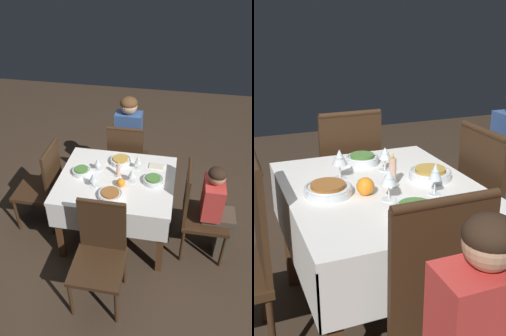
% 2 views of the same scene
% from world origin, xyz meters
% --- Properties ---
extents(ground_plane, '(8.00, 8.00, 0.00)m').
position_xyz_m(ground_plane, '(0.00, 0.00, 0.00)').
color(ground_plane, '#3D2D21').
extents(dining_table, '(1.11, 0.92, 0.76)m').
position_xyz_m(dining_table, '(0.00, 0.00, 0.65)').
color(dining_table, white).
rests_on(dining_table, ground_plane).
extents(chair_north, '(0.44, 0.44, 0.99)m').
position_xyz_m(chair_north, '(-0.02, 0.70, 0.53)').
color(chair_north, '#382314').
rests_on(chair_north, ground_plane).
extents(chair_east, '(0.44, 0.44, 0.99)m').
position_xyz_m(chair_east, '(0.80, -0.04, 0.53)').
color(chair_east, '#382314').
rests_on(chair_east, ground_plane).
extents(chair_south, '(0.44, 0.44, 0.99)m').
position_xyz_m(chair_south, '(-0.00, -0.70, 0.53)').
color(chair_south, '#382314').
rests_on(chair_south, ground_plane).
extents(chair_west, '(0.44, 0.44, 0.99)m').
position_xyz_m(chair_west, '(-0.80, 0.06, 0.53)').
color(chair_west, '#382314').
rests_on(chair_west, ground_plane).
extents(person_adult_denim, '(0.30, 0.34, 1.24)m').
position_xyz_m(person_adult_denim, '(-0.02, 0.87, 0.70)').
color(person_adult_denim, '#282833').
rests_on(person_adult_denim, ground_plane).
extents(person_child_red, '(0.33, 0.30, 1.03)m').
position_xyz_m(person_child_red, '(0.98, -0.04, 0.57)').
color(person_child_red, '#4C4233').
rests_on(person_child_red, ground_plane).
extents(bowl_north, '(0.22, 0.22, 0.06)m').
position_xyz_m(bowl_north, '(-0.01, 0.27, 0.79)').
color(bowl_north, silver).
rests_on(bowl_north, dining_table).
extents(wine_glass_north, '(0.06, 0.06, 0.16)m').
position_xyz_m(wine_glass_north, '(0.18, 0.19, 0.87)').
color(wine_glass_north, white).
rests_on(wine_glass_north, dining_table).
extents(bowl_east, '(0.20, 0.20, 0.06)m').
position_xyz_m(bowl_east, '(0.35, 0.01, 0.79)').
color(bowl_east, silver).
rests_on(bowl_east, dining_table).
extents(wine_glass_east, '(0.07, 0.07, 0.14)m').
position_xyz_m(wine_glass_east, '(0.16, -0.03, 0.87)').
color(wine_glass_east, white).
rests_on(wine_glass_east, dining_table).
extents(bowl_south, '(0.22, 0.22, 0.06)m').
position_xyz_m(bowl_south, '(0.00, -0.27, 0.79)').
color(bowl_south, silver).
rests_on(bowl_south, dining_table).
extents(wine_glass_south, '(0.08, 0.08, 0.15)m').
position_xyz_m(wine_glass_south, '(-0.18, -0.16, 0.87)').
color(wine_glass_south, white).
rests_on(wine_glass_south, dining_table).
extents(bowl_west, '(0.18, 0.18, 0.06)m').
position_xyz_m(bowl_west, '(-0.35, 0.02, 0.79)').
color(bowl_west, silver).
rests_on(bowl_west, dining_table).
extents(wine_glass_west, '(0.07, 0.07, 0.13)m').
position_xyz_m(wine_glass_west, '(-0.21, 0.10, 0.85)').
color(wine_glass_west, white).
rests_on(wine_glass_west, dining_table).
extents(candle_centerpiece, '(0.07, 0.07, 0.17)m').
position_xyz_m(candle_centerpiece, '(0.01, 0.05, 0.83)').
color(candle_centerpiece, beige).
rests_on(candle_centerpiece, dining_table).
extents(orange_fruit, '(0.08, 0.08, 0.08)m').
position_xyz_m(orange_fruit, '(0.06, -0.11, 0.81)').
color(orange_fruit, orange).
rests_on(orange_fruit, dining_table).
extents(napkin_red_folded, '(0.15, 0.10, 0.01)m').
position_xyz_m(napkin_red_folded, '(0.36, 0.26, 0.77)').
color(napkin_red_folded, beige).
rests_on(napkin_red_folded, dining_table).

